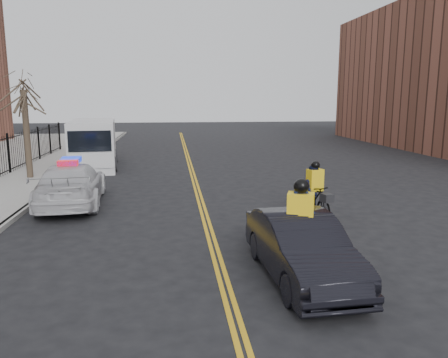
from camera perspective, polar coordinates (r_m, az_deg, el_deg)
name	(u,v)px	position (r m, az deg, el deg)	size (l,w,h in m)	color
ground	(213,244)	(11.62, -1.48, -8.43)	(120.00, 120.00, 0.00)	black
center_line_left	(194,185)	(19.34, -3.96, -0.76)	(0.10, 60.00, 0.01)	gold
center_line_right	(197,185)	(19.35, -3.48, -0.75)	(0.10, 60.00, 0.01)	gold
sidewalk	(18,187)	(20.36, -25.30, -0.98)	(3.00, 60.00, 0.15)	gray
curb	(55,186)	(19.94, -21.21, -0.91)	(0.20, 60.00, 0.15)	gray
street_tree	(24,104)	(21.96, -24.63, 8.94)	(3.20, 3.20, 4.80)	#3D3124
police_cruiser	(71,184)	(16.48, -19.31, -0.62)	(2.53, 5.36, 1.67)	silver
dark_sedan	(301,247)	(9.41, 10.04, -8.79)	(1.45, 4.17, 1.37)	black
cargo_van	(94,145)	(25.00, -16.66, 4.29)	(2.90, 6.36, 2.58)	silver
cyclist_near	(299,242)	(9.62, 9.82, -8.06)	(1.46, 2.28, 2.11)	black
cyclist_far	(314,195)	(14.31, 11.73, -2.05)	(1.01, 1.87, 1.82)	black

